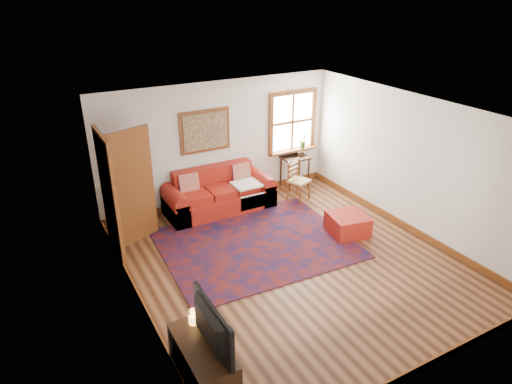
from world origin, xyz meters
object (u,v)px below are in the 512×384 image
side_table (295,162)px  media_cabinet (203,364)px  red_leather_sofa (219,196)px  ladder_back_chair (297,179)px  red_ottoman (348,224)px

side_table → media_cabinet: side_table is taller
red_leather_sofa → media_cabinet: red_leather_sofa is taller
red_leather_sofa → side_table: bearing=5.9°
red_leather_sofa → side_table: 1.99m
red_leather_sofa → ladder_back_chair: 1.70m
side_table → red_ottoman: bearing=-98.0°
side_table → ladder_back_chair: 0.66m
media_cabinet → red_leather_sofa: bearing=63.1°
ladder_back_chair → media_cabinet: (-3.67, -3.62, -0.17)m
red_ottoman → ladder_back_chair: size_ratio=0.77×
red_ottoman → media_cabinet: (-3.66, -1.93, 0.10)m
red_leather_sofa → side_table: (1.96, 0.20, 0.31)m
red_ottoman → ladder_back_chair: bearing=100.3°
ladder_back_chair → side_table: bearing=61.1°
red_ottoman → media_cabinet: 4.14m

